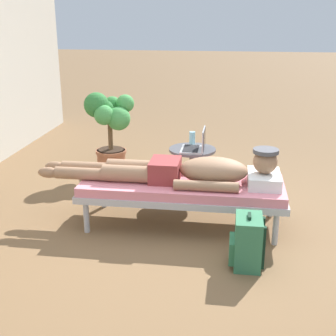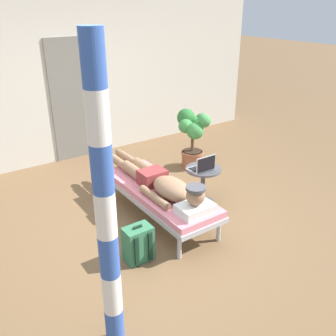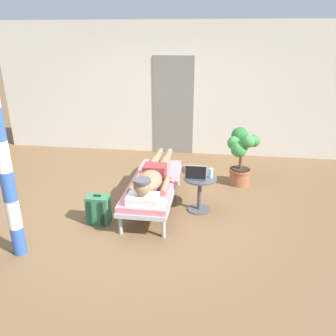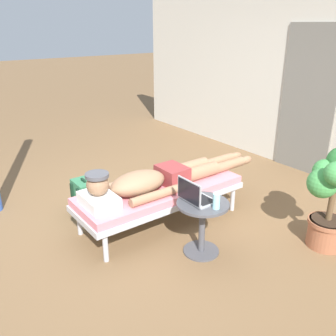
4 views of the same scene
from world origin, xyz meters
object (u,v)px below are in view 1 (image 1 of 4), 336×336
(side_table, at_px, (192,164))
(backpack, at_px, (247,242))
(potted_plant, at_px, (110,126))
(laptop, at_px, (197,145))
(person_reclining, at_px, (187,171))
(lounge_chair, at_px, (182,189))
(drink_glass, at_px, (192,138))

(side_table, distance_m, backpack, 1.47)
(side_table, height_order, potted_plant, potted_plant)
(side_table, bearing_deg, backpack, -157.85)
(laptop, relative_size, backpack, 0.73)
(person_reclining, xyz_separation_m, potted_plant, (1.32, 1.06, 0.06))
(person_reclining, height_order, laptop, laptop)
(side_table, xyz_separation_m, backpack, (-1.35, -0.55, -0.16))
(lounge_chair, distance_m, backpack, 0.89)
(side_table, height_order, drink_glass, drink_glass)
(side_table, bearing_deg, laptop, -139.48)
(drink_glass, xyz_separation_m, backpack, (-1.50, -0.57, -0.40))
(lounge_chair, bearing_deg, person_reclining, -90.00)
(lounge_chair, height_order, backpack, backpack)
(side_table, height_order, laptop, laptop)
(person_reclining, bearing_deg, laptop, -2.88)
(person_reclining, bearing_deg, drink_glass, 2.51)
(side_table, distance_m, laptop, 0.24)
(person_reclining, xyz_separation_m, laptop, (0.63, -0.03, 0.06))
(potted_plant, bearing_deg, backpack, -141.24)
(lounge_chair, bearing_deg, laptop, -6.83)
(laptop, height_order, potted_plant, potted_plant)
(potted_plant, bearing_deg, lounge_chair, -142.48)
(backpack, xyz_separation_m, potted_plant, (1.98, 1.59, 0.38))
(person_reclining, distance_m, potted_plant, 1.70)
(lounge_chair, relative_size, laptop, 5.91)
(backpack, relative_size, potted_plant, 0.43)
(person_reclining, xyz_separation_m, side_table, (0.69, 0.02, -0.16))
(lounge_chair, height_order, side_table, side_table)
(drink_glass, height_order, potted_plant, potted_plant)
(potted_plant, bearing_deg, person_reclining, -141.30)
(person_reclining, distance_m, backpack, 0.90)
(backpack, bearing_deg, potted_plant, 38.76)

